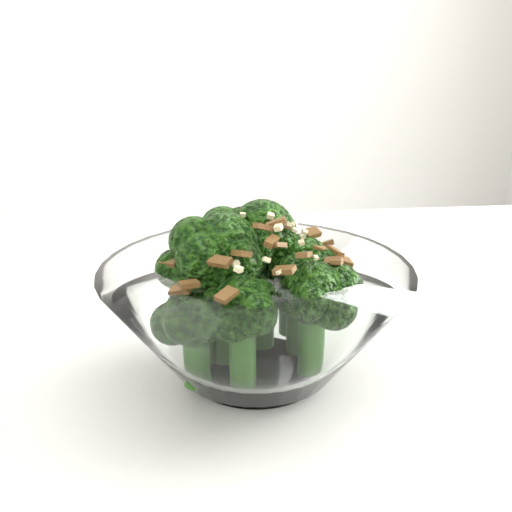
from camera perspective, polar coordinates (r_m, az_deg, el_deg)
name	(u,v)px	position (r m, az deg, el deg)	size (l,w,h in m)	color
broccoli_dish	(255,312)	(0.52, -0.08, -4.13)	(0.21, 0.21, 0.12)	white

